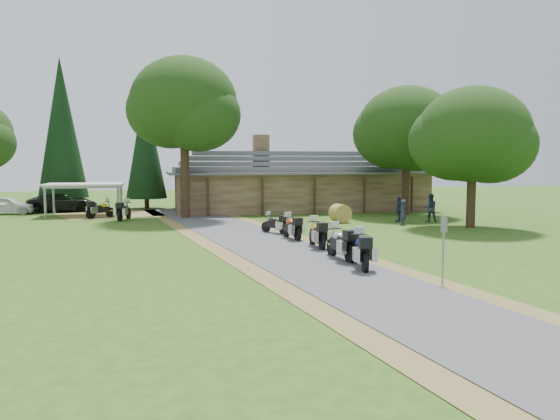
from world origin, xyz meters
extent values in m
plane|color=#295016|center=(0.00, 0.00, 0.00)|extent=(120.00, 120.00, 0.00)
plane|color=#4A4A4D|center=(-0.50, 4.00, 0.00)|extent=(51.95, 51.95, 0.00)
imported|color=white|center=(-16.65, 24.88, 0.86)|extent=(2.21, 5.17, 1.72)
imported|color=black|center=(-12.87, 26.28, 1.11)|extent=(3.33, 6.09, 2.21)
imported|color=navy|center=(9.43, 11.68, 0.93)|extent=(0.65, 0.64, 1.87)
imported|color=navy|center=(11.90, 12.72, 1.09)|extent=(0.72, 0.61, 2.18)
imported|color=navy|center=(9.93, 13.27, 0.98)|extent=(0.67, 0.69, 1.96)
cylinder|color=olive|center=(6.06, 13.88, 0.60)|extent=(1.30, 1.21, 1.19)
cone|color=black|center=(-6.36, 27.69, 5.16)|extent=(3.39, 3.39, 10.31)
cone|color=black|center=(-12.98, 27.81, 6.22)|extent=(3.95, 3.95, 12.45)
camera|label=1|loc=(-5.90, -19.81, 3.92)|focal=35.00mm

